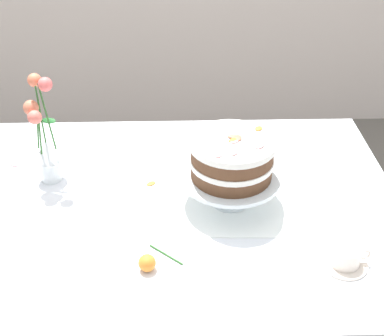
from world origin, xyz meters
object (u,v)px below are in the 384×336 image
Objects in this scene: flower_vase at (45,143)px; teacup at (345,257)px; layer_cake at (232,158)px; dining_table at (168,228)px; fallen_rose at (148,263)px; cake_stand at (231,180)px.

flower_vase reaches higher than teacup.
layer_cake is at bearing 135.27° from teacup.
flower_vase is at bearing 158.90° from dining_table.
fallen_rose is (-0.04, -0.26, 0.11)m from dining_table.
fallen_rose reaches higher than dining_table.
layer_cake is 2.16× the size of fallen_rose.
cake_stand is 1.20× the size of layer_cake.
fallen_rose is at bearing -130.49° from layer_cake.
teacup is (0.82, -0.40, -0.11)m from flower_vase.
cake_stand is at bearing 139.97° from layer_cake.
layer_cake is at bearing -13.78° from flower_vase.
teacup is at bearing -26.10° from flower_vase.
fallen_rose is at bearing -130.48° from cake_stand.
flower_vase is (-0.37, 0.14, 0.22)m from dining_table.
cake_stand reaches higher than fallen_rose.
flower_vase is 2.82× the size of teacup.
teacup is 1.11× the size of fallen_rose.
flower_vase is at bearing 128.46° from fallen_rose.
dining_table is 12.47× the size of fallen_rose.
dining_table is at bearing -21.10° from flower_vase.
cake_stand is 0.83× the size of flower_vase.
layer_cake is 0.40m from teacup.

